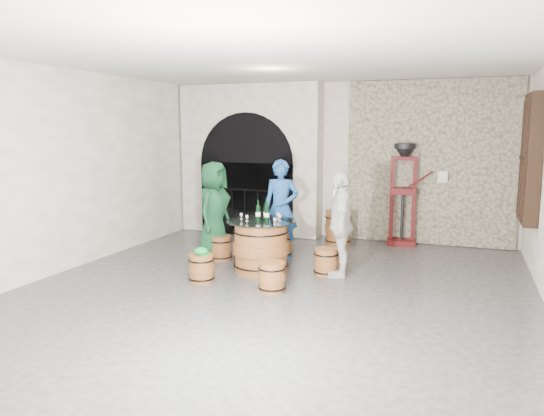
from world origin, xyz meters
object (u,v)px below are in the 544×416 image
at_px(barrel_stool_far, 281,245).
at_px(barrel_stool_left, 221,248).
at_px(wine_bottle_left, 258,212).
at_px(wine_bottle_center, 267,213).
at_px(barrel_stool_near_left, 201,268).
at_px(barrel_stool_right, 326,262).
at_px(barrel_table, 261,246).
at_px(person_white, 341,224).
at_px(person_green, 214,210).
at_px(person_blue, 281,209).
at_px(barrel_stool_near_right, 272,277).
at_px(wine_bottle_right, 266,212).
at_px(side_barrel, 338,228).
at_px(corking_press, 403,186).

bearing_deg(barrel_stool_far, barrel_stool_left, -147.22).
bearing_deg(wine_bottle_left, wine_bottle_center, -8.05).
bearing_deg(barrel_stool_far, barrel_stool_near_left, -107.70).
height_order(barrel_stool_right, wine_bottle_left, wine_bottle_left).
distance_m(barrel_stool_near_left, wine_bottle_left, 1.26).
relative_size(barrel_table, barrel_stool_near_left, 2.54).
bearing_deg(barrel_table, person_white, 9.62).
distance_m(person_green, person_blue, 1.17).
height_order(barrel_stool_far, barrel_stool_near_right, same).
bearing_deg(person_green, person_blue, -63.12).
distance_m(barrel_stool_right, wine_bottle_right, 1.23).
relative_size(person_blue, side_barrel, 2.49).
distance_m(barrel_table, wine_bottle_center, 0.56).
height_order(barrel_stool_left, wine_bottle_center, wine_bottle_center).
relative_size(barrel_table, person_blue, 0.62).
distance_m(barrel_table, wine_bottle_right, 0.56).
relative_size(barrel_stool_near_left, side_barrel, 0.61).
distance_m(barrel_stool_near_right, person_blue, 2.09).
bearing_deg(wine_bottle_right, barrel_stool_left, 159.81).
distance_m(barrel_table, person_green, 1.29).
xyz_separation_m(wine_bottle_left, side_barrel, (0.76, 2.28, -0.61)).
height_order(barrel_stool_left, barrel_stool_far, same).
bearing_deg(barrel_stool_left, side_barrel, 48.00).
xyz_separation_m(barrel_table, barrel_stool_near_right, (0.52, -0.90, -0.20)).
relative_size(barrel_stool_right, wine_bottle_center, 1.31).
xyz_separation_m(barrel_stool_left, barrel_stool_right, (1.96, -0.28, 0.00)).
distance_m(barrel_stool_near_right, person_green, 2.24).
xyz_separation_m(barrel_table, wine_bottle_left, (-0.04, 0.00, 0.55)).
height_order(person_green, person_white, person_green).
distance_m(wine_bottle_right, side_barrel, 2.37).
relative_size(barrel_stool_near_left, corking_press, 0.21).
bearing_deg(barrel_stool_near_right, wine_bottle_left, 122.27).
bearing_deg(person_green, barrel_stool_right, -97.24).
height_order(barrel_table, person_blue, person_blue).
height_order(barrel_stool_near_right, wine_bottle_left, wine_bottle_left).
height_order(side_barrel, corking_press, corking_press).
xyz_separation_m(barrel_stool_far, wine_bottle_right, (0.08, -0.95, 0.75)).
bearing_deg(wine_bottle_right, barrel_stool_right, 4.96).
height_order(barrel_stool_near_left, wine_bottle_right, wine_bottle_right).
bearing_deg(side_barrel, barrel_stool_near_right, -93.46).
xyz_separation_m(barrel_table, side_barrel, (0.71, 2.28, -0.06)).
relative_size(barrel_stool_far, wine_bottle_center, 1.31).
bearing_deg(person_green, corking_press, -50.32).
distance_m(barrel_table, barrel_stool_near_left, 1.06).
height_order(barrel_stool_right, barrel_stool_near_right, same).
bearing_deg(barrel_stool_right, person_green, 170.51).
bearing_deg(wine_bottle_left, barrel_stool_right, 9.19).
distance_m(barrel_stool_left, barrel_stool_near_left, 1.32).
height_order(barrel_stool_right, person_white, person_white).
relative_size(barrel_stool_right, barrel_stool_near_left, 1.00).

